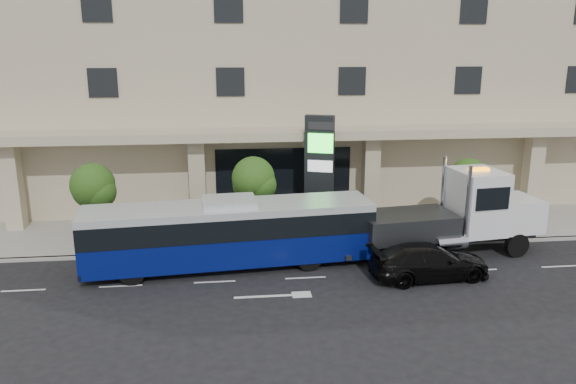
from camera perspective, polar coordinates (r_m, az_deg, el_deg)
name	(u,v)px	position (r m, az deg, el deg)	size (l,w,h in m)	color
ground	(301,265)	(26.55, 1.32, -7.44)	(120.00, 120.00, 0.00)	black
sidewalk	(289,230)	(31.18, 0.10, -3.88)	(120.00, 6.00, 0.15)	gray
curb	(296,249)	(28.37, 0.79, -5.79)	(120.00, 0.30, 0.15)	gray
convention_center	(272,46)	(39.94, -1.63, 14.63)	(60.00, 17.60, 20.00)	#BBAF8C
tree_left	(93,188)	(29.56, -19.16, 0.38)	(2.27, 2.20, 4.22)	#422B19
tree_mid	(254,181)	(28.80, -3.49, 1.12)	(2.28, 2.20, 4.38)	#422B19
tree_right	(468,180)	(31.55, 17.86, 1.21)	(2.10, 2.00, 4.04)	#422B19
city_bus	(230,232)	(25.91, -5.95, -4.10)	(13.32, 3.96, 3.32)	black
tow_truck	(458,216)	(28.65, 16.90, -2.33)	(10.36, 3.56, 4.69)	#2D3033
black_sedan	(429,261)	(25.66, 14.15, -6.85)	(2.16, 5.32, 1.54)	black
signage_pylon	(319,172)	(30.64, 3.19, 2.07)	(1.65, 1.05, 6.25)	black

